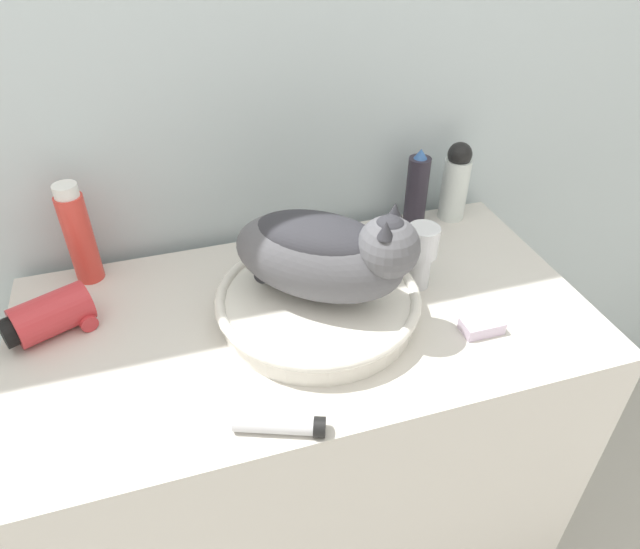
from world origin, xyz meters
name	(u,v)px	position (x,y,z in m)	size (l,w,h in m)	color
wall_back	(256,89)	(0.00, 0.63, 1.20)	(8.00, 0.05, 2.40)	silver
vanity_counter	(308,455)	(0.00, 0.29, 0.44)	(1.09, 0.57, 0.88)	beige
sink_basin	(318,303)	(0.02, 0.28, 0.91)	(0.38, 0.38, 0.06)	white
cat	(326,252)	(0.04, 0.27, 1.03)	(0.34, 0.35, 0.20)	#56565B
faucet	(417,251)	(0.23, 0.31, 0.96)	(0.16, 0.06, 0.16)	silver
lotion_bottle_white	(456,181)	(0.44, 0.53, 0.97)	(0.06, 0.06, 0.19)	silver
hairspray_can_black	(417,190)	(0.34, 0.53, 0.97)	(0.05, 0.05, 0.19)	#28232D
shampoo_bottle_tall	(79,235)	(-0.39, 0.53, 0.98)	(0.05, 0.05, 0.21)	#DB3D33
cream_tube	(281,425)	(-0.11, 0.04, 0.89)	(0.14, 0.08, 0.03)	silver
hair_dryer	(52,315)	(-0.45, 0.38, 0.91)	(0.17, 0.13, 0.08)	#C63338
soap_bar	(482,326)	(0.30, 0.15, 0.89)	(0.07, 0.04, 0.02)	silver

